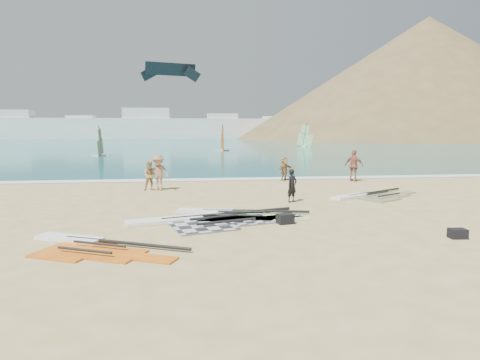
{
  "coord_description": "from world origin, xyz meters",
  "views": [
    {
      "loc": [
        -3.24,
        -13.72,
        3.2
      ],
      "look_at": [
        -1.03,
        4.0,
        1.0
      ],
      "focal_mm": 30.0,
      "sensor_mm": 36.0,
      "label": 1
    }
  ],
  "objects": [
    {
      "name": "beachgoer_right",
      "position": [
        2.82,
        11.5,
        0.76
      ],
      "size": [
        1.37,
        1.24,
        1.52
      ],
      "primitive_type": "imported",
      "rotation": [
        0.0,
        0.0,
        0.69
      ],
      "color": "#A07A4B",
      "rests_on": "ground"
    },
    {
      "name": "rig_orange",
      "position": [
        5.45,
        4.54,
        0.05
      ],
      "size": [
        5.12,
        3.59,
        0.2
      ],
      "rotation": [
        0.0,
        0.0,
        0.52
      ],
      "color": "#FB640B",
      "rests_on": "ground"
    },
    {
      "name": "gear_bag_near",
      "position": [
        -0.0,
        -0.43,
        0.17
      ],
      "size": [
        0.62,
        0.51,
        0.35
      ],
      "primitive_type": "cube",
      "rotation": [
        0.0,
        0.0,
        0.23
      ],
      "color": "black",
      "rests_on": "ground"
    },
    {
      "name": "person_wetsuit",
      "position": [
        1.29,
        3.66,
        0.75
      ],
      "size": [
        0.65,
        0.6,
        1.5
      ],
      "primitive_type": "imported",
      "rotation": [
        0.0,
        0.0,
        0.59
      ],
      "color": "black",
      "rests_on": "ground"
    },
    {
      "name": "ground",
      "position": [
        0.0,
        0.0,
        0.0
      ],
      "size": [
        300.0,
        300.0,
        0.0
      ],
      "primitive_type": "plane",
      "color": "tan",
      "rests_on": "ground"
    },
    {
      "name": "kitesurf_kite",
      "position": [
        -5.94,
        48.66,
        12.15
      ],
      "size": [
        8.72,
        2.97,
        2.76
      ],
      "rotation": [
        0.0,
        0.0,
        0.26
      ],
      "color": "black",
      "rests_on": "ground"
    },
    {
      "name": "beachgoer_left",
      "position": [
        -5.38,
        8.13,
        0.79
      ],
      "size": [
        0.85,
        0.71,
        1.58
      ],
      "primitive_type": "imported",
      "rotation": [
        0.0,
        0.0,
        0.16
      ],
      "color": "tan",
      "rests_on": "ground"
    },
    {
      "name": "windsurfer_centre",
      "position": [
        1.93,
        50.11,
        1.26
      ],
      "size": [
        2.4,
        2.88,
        4.29
      ],
      "rotation": [
        0.0,
        0.0,
        0.09
      ],
      "color": "white",
      "rests_on": "ground"
    },
    {
      "name": "rig_red",
      "position": [
        -6.07,
        -2.56,
        0.05
      ],
      "size": [
        4.59,
        3.2,
        0.19
      ],
      "rotation": [
        0.0,
        0.0,
        -0.43
      ],
      "color": "red",
      "rests_on": "ground"
    },
    {
      "name": "rig_green",
      "position": [
        -1.79,
        1.18,
        0.05
      ],
      "size": [
        5.11,
        2.52,
        0.2
      ],
      "rotation": [
        0.0,
        0.0,
        -0.2
      ],
      "color": "#5FD423",
      "rests_on": "ground"
    },
    {
      "name": "beachgoer_mid",
      "position": [
        -4.94,
        8.04,
        0.97
      ],
      "size": [
        1.42,
        1.08,
        1.95
      ],
      "primitive_type": "imported",
      "rotation": [
        0.0,
        0.0,
        -0.32
      ],
      "color": "#986B4F",
      "rests_on": "ground"
    },
    {
      "name": "beachgoer_back",
      "position": [
        7.06,
        10.45,
        1.0
      ],
      "size": [
        1.19,
        1.16,
        2.01
      ],
      "primitive_type": "imported",
      "rotation": [
        0.0,
        0.0,
        2.39
      ],
      "color": "#9B5847",
      "rests_on": "ground"
    },
    {
      "name": "windsurfer_left",
      "position": [
        -14.46,
        38.72,
        1.17
      ],
      "size": [
        2.16,
        2.6,
        3.87
      ],
      "rotation": [
        0.0,
        0.0,
        -0.07
      ],
      "color": "white",
      "rests_on": "ground"
    },
    {
      "name": "headland_main",
      "position": [
        85.0,
        130.0,
        0.0
      ],
      "size": [
        143.0,
        143.0,
        45.0
      ],
      "primitive_type": "cone",
      "color": "olive",
      "rests_on": "ground"
    },
    {
      "name": "sea",
      "position": [
        0.0,
        132.0,
        0.0
      ],
      "size": [
        300.0,
        240.0,
        0.06
      ],
      "primitive_type": "cube",
      "color": "#0D5E60",
      "rests_on": "ground"
    },
    {
      "name": "gear_bag_far",
      "position": [
        4.67,
        -2.93,
        0.15
      ],
      "size": [
        0.51,
        0.38,
        0.29
      ],
      "primitive_type": "cube",
      "rotation": [
        0.0,
        0.0,
        -0.09
      ],
      "color": "black",
      "rests_on": "ground"
    },
    {
      "name": "windsurfer_right",
      "position": [
        19.67,
        64.69,
        1.39
      ],
      "size": [
        2.96,
        2.74,
        4.89
      ],
      "rotation": [
        0.0,
        0.0,
        1.11
      ],
      "color": "white",
      "rests_on": "ground"
    },
    {
      "name": "rig_grey",
      "position": [
        -2.77,
        0.17,
        0.05
      ],
      "size": [
        6.49,
        3.53,
        0.2
      ],
      "rotation": [
        0.0,
        0.0,
        0.29
      ],
      "color": "#242426",
      "rests_on": "ground"
    },
    {
      "name": "far_town",
      "position": [
        -15.72,
        150.0,
        4.49
      ],
      "size": [
        160.0,
        8.0,
        12.0
      ],
      "color": "white",
      "rests_on": "ground"
    },
    {
      "name": "surf_line",
      "position": [
        0.0,
        12.3,
        0.0
      ],
      "size": [
        300.0,
        1.2,
        0.04
      ],
      "primitive_type": "cube",
      "color": "white",
      "rests_on": "ground"
    }
  ]
}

